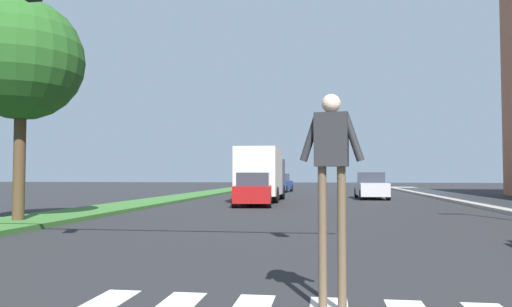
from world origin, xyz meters
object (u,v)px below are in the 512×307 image
(traffic_light_gantry, at_px, (36,15))
(sedan_midblock, at_px, (253,190))
(pedestrian_performer, at_px, (332,165))
(sedan_distant, at_px, (371,187))
(sedan_far_horizon, at_px, (280,183))
(truck_box_delivery, at_px, (261,173))
(tree_mid, at_px, (22,60))

(traffic_light_gantry, distance_m, sedan_midblock, 16.59)
(pedestrian_performer, xyz_separation_m, sedan_distant, (2.86, 26.52, -0.87))
(sedan_midblock, xyz_separation_m, sedan_far_horizon, (-0.52, 19.65, 0.00))
(pedestrian_performer, distance_m, sedan_distant, 26.68)
(sedan_midblock, relative_size, truck_box_delivery, 0.70)
(traffic_light_gantry, distance_m, sedan_distant, 25.82)
(traffic_light_gantry, bearing_deg, sedan_midblock, 84.51)
(tree_mid, relative_size, sedan_distant, 1.51)
(pedestrian_performer, bearing_deg, sedan_distant, 83.84)
(traffic_light_gantry, bearing_deg, truck_box_delivery, 86.21)
(traffic_light_gantry, relative_size, sedan_midblock, 2.46)
(sedan_far_horizon, bearing_deg, sedan_midblock, -88.47)
(tree_mid, bearing_deg, sedan_far_horizon, 79.73)
(tree_mid, height_order, traffic_light_gantry, tree_mid)
(traffic_light_gantry, bearing_deg, sedan_distant, 71.61)
(tree_mid, relative_size, sedan_far_horizon, 1.60)
(sedan_far_horizon, distance_m, truck_box_delivery, 15.31)
(traffic_light_gantry, distance_m, pedestrian_performer, 6.31)
(traffic_light_gantry, height_order, sedan_midblock, traffic_light_gantry)
(sedan_far_horizon, bearing_deg, sedan_distant, -58.53)
(tree_mid, height_order, sedan_far_horizon, tree_mid)
(sedan_distant, xyz_separation_m, truck_box_delivery, (-6.71, -3.78, 0.84))
(tree_mid, height_order, sedan_distant, tree_mid)
(tree_mid, bearing_deg, sedan_distant, 55.73)
(sedan_midblock, bearing_deg, sedan_distant, 51.35)
(traffic_light_gantry, xyz_separation_m, sedan_distant, (8.06, 24.26, -3.63))
(sedan_far_horizon, bearing_deg, truck_box_delivery, -88.75)
(sedan_midblock, xyz_separation_m, sedan_distant, (6.51, 8.15, 0.02))
(truck_box_delivery, bearing_deg, sedan_far_horizon, 91.25)
(traffic_light_gantry, bearing_deg, pedestrian_performer, -23.47)
(tree_mid, bearing_deg, sedan_midblock, 59.64)
(sedan_midblock, relative_size, sedan_far_horizon, 0.99)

